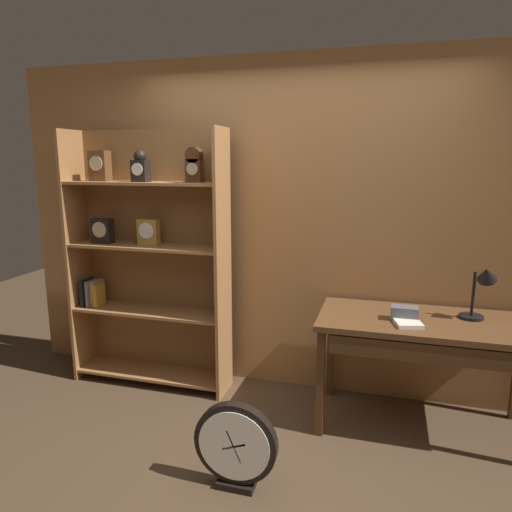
{
  "coord_description": "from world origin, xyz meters",
  "views": [
    {
      "loc": [
        0.66,
        -2.18,
        1.82
      ],
      "look_at": [
        -0.18,
        0.79,
        1.19
      ],
      "focal_mm": 32.75,
      "sensor_mm": 36.0,
      "label": 1
    }
  ],
  "objects_px": {
    "bookshelf": "(147,258)",
    "desk_lamp": "(482,286)",
    "workbench": "(426,333)",
    "toolbox_small": "(404,313)",
    "open_repair_manual": "(407,322)",
    "round_clock_large": "(236,446)"
  },
  "relations": [
    {
      "from": "workbench",
      "to": "desk_lamp",
      "type": "height_order",
      "value": "desk_lamp"
    },
    {
      "from": "bookshelf",
      "to": "round_clock_large",
      "type": "height_order",
      "value": "bookshelf"
    },
    {
      "from": "desk_lamp",
      "to": "open_repair_manual",
      "type": "xyz_separation_m",
      "value": [
        -0.46,
        -0.2,
        -0.22
      ]
    },
    {
      "from": "bookshelf",
      "to": "open_repair_manual",
      "type": "relative_size",
      "value": 9.37
    },
    {
      "from": "toolbox_small",
      "to": "round_clock_large",
      "type": "bearing_deg",
      "value": -134.77
    },
    {
      "from": "bookshelf",
      "to": "round_clock_large",
      "type": "distance_m",
      "value": 1.74
    },
    {
      "from": "workbench",
      "to": "desk_lamp",
      "type": "distance_m",
      "value": 0.47
    },
    {
      "from": "toolbox_small",
      "to": "round_clock_large",
      "type": "xyz_separation_m",
      "value": [
        -0.89,
        -0.89,
        -0.56
      ]
    },
    {
      "from": "toolbox_small",
      "to": "desk_lamp",
      "type": "bearing_deg",
      "value": 14.75
    },
    {
      "from": "toolbox_small",
      "to": "round_clock_large",
      "type": "height_order",
      "value": "toolbox_small"
    },
    {
      "from": "workbench",
      "to": "open_repair_manual",
      "type": "xyz_separation_m",
      "value": [
        -0.13,
        -0.1,
        0.1
      ]
    },
    {
      "from": "open_repair_manual",
      "to": "round_clock_large",
      "type": "height_order",
      "value": "open_repair_manual"
    },
    {
      "from": "toolbox_small",
      "to": "open_repair_manual",
      "type": "bearing_deg",
      "value": -77.74
    },
    {
      "from": "toolbox_small",
      "to": "open_repair_manual",
      "type": "height_order",
      "value": "toolbox_small"
    },
    {
      "from": "bookshelf",
      "to": "desk_lamp",
      "type": "distance_m",
      "value": 2.47
    },
    {
      "from": "bookshelf",
      "to": "desk_lamp",
      "type": "relative_size",
      "value": 5.22
    },
    {
      "from": "bookshelf",
      "to": "toolbox_small",
      "type": "xyz_separation_m",
      "value": [
        1.99,
        -0.19,
        -0.22
      ]
    },
    {
      "from": "round_clock_large",
      "to": "open_repair_manual",
      "type": "bearing_deg",
      "value": 42.4
    },
    {
      "from": "open_repair_manual",
      "to": "round_clock_large",
      "type": "bearing_deg",
      "value": -152.07
    },
    {
      "from": "workbench",
      "to": "toolbox_small",
      "type": "distance_m",
      "value": 0.2
    },
    {
      "from": "open_repair_manual",
      "to": "bookshelf",
      "type": "bearing_deg",
      "value": 158.12
    },
    {
      "from": "bookshelf",
      "to": "workbench",
      "type": "bearing_deg",
      "value": -4.43
    }
  ]
}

